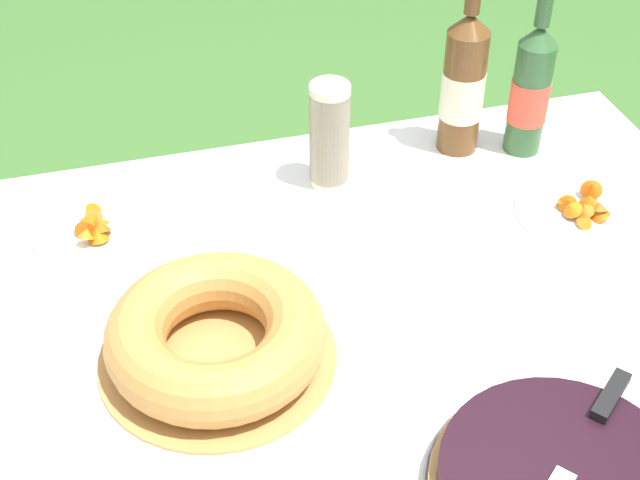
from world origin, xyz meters
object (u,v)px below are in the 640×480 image
serving_knife (577,454)px  cider_bottle_green (531,89)px  bundt_cake (216,336)px  snack_plate_near (100,227)px  snack_plate_right (584,209)px  cider_bottle_amber (463,84)px  cup_stack (329,136)px

serving_knife → cider_bottle_green: 0.77m
bundt_cake → snack_plate_near: 0.37m
cider_bottle_green → bundt_cake: bearing=-149.4°
cider_bottle_green → snack_plate_right: 0.25m
cider_bottle_green → cider_bottle_amber: 0.12m
cup_stack → snack_plate_right: cup_stack is taller
serving_knife → cider_bottle_amber: (0.16, 0.76, 0.07)m
snack_plate_near → snack_plate_right: bearing=-11.9°
bundt_cake → cup_stack: cup_stack is taller
cider_bottle_green → cider_bottle_amber: bearing=162.3°
bundt_cake → cider_bottle_green: 0.77m
snack_plate_right → cider_bottle_amber: bearing=116.8°
serving_knife → cider_bottle_green: bearing=-150.4°
bundt_cake → cider_bottle_green: size_ratio=1.03×
bundt_cake → snack_plate_right: bearing=14.1°
cider_bottle_green → cider_bottle_amber: (-0.12, 0.04, 0.01)m
bundt_cake → snack_plate_near: size_ratio=1.51×
cider_bottle_amber → snack_plate_right: bearing=-63.2°
serving_knife → cup_stack: (-0.11, 0.71, 0.04)m
cider_bottle_green → snack_plate_right: cider_bottle_green is taller
cider_bottle_amber → snack_plate_right: 0.32m
cider_bottle_green → snack_plate_near: bearing=-176.5°
cider_bottle_amber → snack_plate_right: (0.13, -0.26, -0.13)m
cup_stack → snack_plate_right: (0.40, -0.21, -0.09)m
cider_bottle_amber → snack_plate_right: cider_bottle_amber is taller
cider_bottle_green → snack_plate_near: (-0.80, -0.05, -0.12)m
bundt_cake → cup_stack: 0.47m
serving_knife → bundt_cake: bundt_cake is taller
bundt_cake → cider_bottle_amber: cider_bottle_amber is taller
snack_plate_near → bundt_cake: bearing=-67.7°
cup_stack → cider_bottle_amber: 0.28m
serving_knife → snack_plate_right: (0.29, 0.50, -0.05)m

